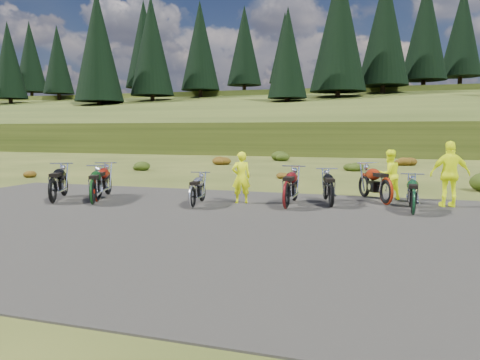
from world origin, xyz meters
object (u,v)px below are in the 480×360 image
(motorcycle_3, at_px, (192,209))
(motorcycle_7, at_px, (413,216))
(person_middle, at_px, (241,178))
(motorcycle_0, at_px, (53,204))

(motorcycle_3, distance_m, motorcycle_7, 6.03)
(motorcycle_3, height_order, person_middle, person_middle)
(motorcycle_3, bearing_deg, motorcycle_7, -91.68)
(motorcycle_7, xyz_separation_m, person_middle, (-4.96, 0.60, 0.79))
(motorcycle_0, relative_size, motorcycle_3, 1.20)
(person_middle, bearing_deg, motorcycle_7, 146.92)
(motorcycle_0, xyz_separation_m, motorcycle_3, (4.46, 0.44, 0.00))
(motorcycle_7, height_order, person_middle, person_middle)
(motorcycle_0, distance_m, motorcycle_7, 10.51)
(motorcycle_0, distance_m, motorcycle_3, 4.48)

